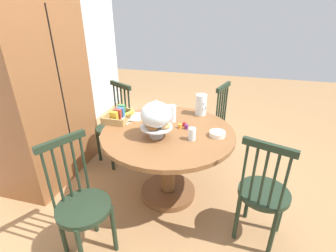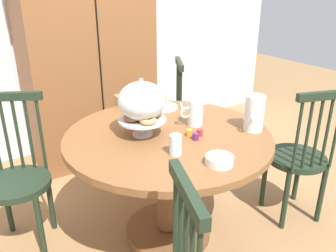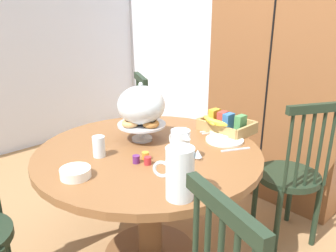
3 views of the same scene
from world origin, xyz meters
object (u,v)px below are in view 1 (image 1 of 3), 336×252
Objects in this scene: windsor_chair_near_window at (263,195)px; orange_juice_pitcher at (171,114)px; dining_table at (168,150)px; windsor_chair_far_side at (82,206)px; china_plate_small at (128,118)px; pastry_stand_with_dome at (156,116)px; milk_pitcher at (201,106)px; cereal_bowl at (217,134)px; windsor_chair_by_cabinet at (209,124)px; drinking_glass at (192,134)px; windsor_chair_facing_door at (115,128)px; cereal_basket at (120,115)px; china_plate_large at (136,117)px; wooden_armoire at (38,92)px.

windsor_chair_near_window reaches higher than orange_juice_pitcher.
dining_table is 0.92m from windsor_chair_near_window.
china_plate_small is (0.95, 0.02, 0.30)m from windsor_chair_far_side.
pastry_stand_with_dome reaches higher than milk_pitcher.
orange_juice_pitcher is 1.28× the size of cereal_bowl.
dining_table is at bearing 91.54° from cereal_bowl.
windsor_chair_by_cabinet is 1.17m from pastry_stand_with_dome.
drinking_glass is at bearing -110.08° from china_plate_small.
milk_pitcher is 0.51m from cereal_bowl.
dining_table is at bearing -120.33° from windsor_chair_facing_door.
cereal_basket is (0.25, 0.47, -0.15)m from pastry_stand_with_dome.
orange_juice_pitcher reaches higher than dining_table.
china_plate_large is (0.35, 0.33, -0.19)m from pastry_stand_with_dome.
dining_table is (-0.05, -1.40, -0.45)m from wooden_armoire.
windsor_chair_far_side is 1.25m from cereal_bowl.
orange_juice_pitcher is at bearing -78.83° from cereal_basket.
milk_pitcher is 0.84m from cereal_basket.
pastry_stand_with_dome is 0.52m from china_plate_small.
cereal_bowl is at bearing 50.50° from windsor_chair_near_window.
windsor_chair_by_cabinet and windsor_chair_far_side have the same top height.
dining_table is 0.37m from drinking_glass.
windsor_chair_by_cabinet is 0.92m from cereal_bowl.
milk_pitcher is (0.79, 0.62, 0.39)m from windsor_chair_near_window.
milk_pitcher is at bearing -46.38° from orange_juice_pitcher.
windsor_chair_far_side is 8.86× the size of drinking_glass.
china_plate_large is at bearing -2.35° from windsor_chair_far_side.
dining_table is 8.21× the size of china_plate_small.
windsor_chair_facing_door is 0.55m from cereal_basket.
pastry_stand_with_dome is (-1.00, 0.37, 0.48)m from windsor_chair_by_cabinet.
cereal_basket is at bearing 73.72° from drinking_glass.
milk_pitcher is at bearing 25.53° from cereal_bowl.
pastry_stand_with_dome is at bearing -29.42° from windsor_chair_far_side.
windsor_chair_by_cabinet is 6.96× the size of cereal_bowl.
windsor_chair_by_cabinet is (1.19, 0.55, 0.00)m from windsor_chair_near_window.
china_plate_small is 1.07× the size of cereal_bowl.
dining_table is 5.60× the size of china_plate_large.
wooden_armoire is at bearing 88.67° from cereal_bowl.
milk_pitcher is at bearing -65.67° from cereal_basket.
pastry_stand_with_dome is at bearing 173.09° from orange_juice_pitcher.
wooden_armoire reaches higher than dining_table.
windsor_chair_near_window is 6.50× the size of china_plate_small.
drinking_glass is (-0.32, -0.64, 0.05)m from china_plate_large.
cereal_bowl is (-0.20, -0.47, -0.05)m from orange_juice_pitcher.
pastry_stand_with_dome is at bearing -118.26° from cereal_basket.
cereal_bowl reaches higher than china_plate_small.
china_plate_small is (-0.31, -0.33, 0.30)m from windsor_chair_facing_door.
drinking_glass is (-0.12, 0.21, 0.03)m from cereal_bowl.
pastry_stand_with_dome is 1.91× the size of orange_juice_pitcher.
windsor_chair_facing_door is at bearing 46.06° from china_plate_small.
dining_table is at bearing 69.26° from windsor_chair_near_window.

